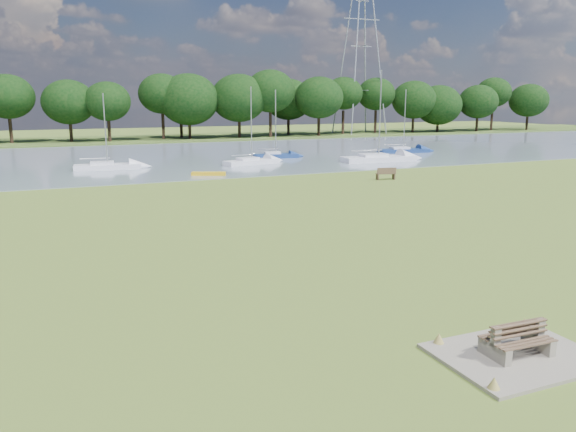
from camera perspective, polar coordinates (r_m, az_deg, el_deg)
name	(u,v)px	position (r m, az deg, el deg)	size (l,w,h in m)	color
ground	(303,240)	(27.93, 1.50, -2.44)	(220.00, 220.00, 0.00)	olive
river	(154,158)	(67.90, -13.48, 5.76)	(220.00, 40.00, 0.10)	gray
far_bank	(122,140)	(97.50, -16.54, 7.39)	(220.00, 20.00, 0.40)	#4C6626
concrete_pad	(516,356)	(16.94, 22.14, -12.99)	(4.20, 3.20, 0.10)	gray
bench_pair	(517,340)	(16.76, 22.26, -11.60)	(1.84, 1.12, 0.98)	gray
riverbank_bench	(386,174)	(49.02, 9.93, 4.27)	(1.79, 0.85, 1.06)	brown
kayak	(209,174)	(51.23, -8.07, 4.28)	(3.06, 0.71, 0.31)	gold
pylon	(362,17)	(110.44, 7.50, 19.40)	(7.48, 5.24, 34.26)	#979CA5
tree_line	(175,98)	(94.65, -11.37, 11.63)	(159.37, 9.47, 11.46)	black
sailboat_0	(275,154)	(65.36, -1.30, 6.31)	(5.28, 2.09, 7.75)	navy
sailboat_2	(403,149)	(73.34, 11.59, 6.66)	(6.72, 2.73, 7.87)	navy
sailboat_5	(107,165)	(57.91, -17.93, 4.99)	(6.41, 2.42, 7.30)	silver
sailboat_6	(378,157)	(62.69, 9.12, 5.97)	(8.39, 2.80, 9.77)	silver
sailboat_7	(251,160)	(59.31, -3.76, 5.69)	(6.39, 3.23, 7.99)	silver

